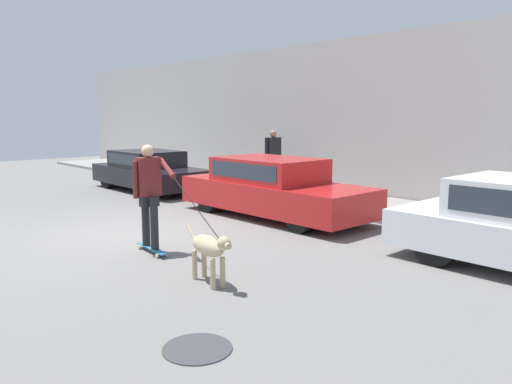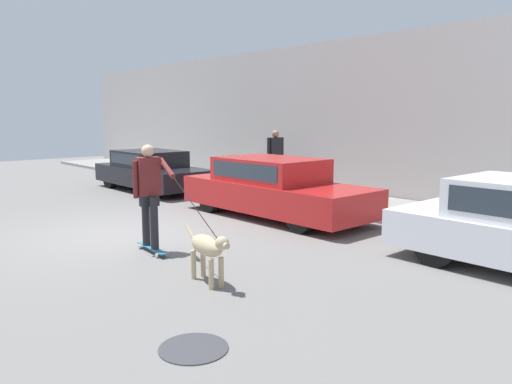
{
  "view_description": "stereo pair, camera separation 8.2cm",
  "coord_description": "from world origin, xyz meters",
  "px_view_note": "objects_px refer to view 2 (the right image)",
  "views": [
    {
      "loc": [
        8.42,
        -4.25,
        2.19
      ],
      "look_at": [
        2.38,
        1.2,
        0.95
      ],
      "focal_mm": 35.0,
      "sensor_mm": 36.0,
      "label": 1
    },
    {
      "loc": [
        8.47,
        -4.19,
        2.19
      ],
      "look_at": [
        2.38,
        1.2,
        0.95
      ],
      "focal_mm": 35.0,
      "sensor_mm": 36.0,
      "label": 2
    }
  ],
  "objects_px": {
    "parked_car_0": "(152,171)",
    "skateboarder": "(149,191)",
    "pedestrian_with_bag": "(275,155)",
    "parked_car_1": "(274,189)",
    "dog": "(208,248)"
  },
  "relations": [
    {
      "from": "pedestrian_with_bag",
      "to": "parked_car_1",
      "type": "bearing_deg",
      "value": 139.94
    },
    {
      "from": "parked_car_0",
      "to": "pedestrian_with_bag",
      "type": "relative_size",
      "value": 2.51
    },
    {
      "from": "dog",
      "to": "skateboarder",
      "type": "relative_size",
      "value": 0.43
    },
    {
      "from": "parked_car_0",
      "to": "pedestrian_with_bag",
      "type": "bearing_deg",
      "value": 50.33
    },
    {
      "from": "parked_car_0",
      "to": "dog",
      "type": "xyz_separation_m",
      "value": [
        7.96,
        -3.72,
        -0.09
      ]
    },
    {
      "from": "skateboarder",
      "to": "pedestrian_with_bag",
      "type": "distance_m",
      "value": 7.33
    },
    {
      "from": "parked_car_0",
      "to": "parked_car_1",
      "type": "height_order",
      "value": "parked_car_1"
    },
    {
      "from": "parked_car_0",
      "to": "dog",
      "type": "distance_m",
      "value": 8.78
    },
    {
      "from": "dog",
      "to": "pedestrian_with_bag",
      "type": "distance_m",
      "value": 8.6
    },
    {
      "from": "parked_car_1",
      "to": "skateboarder",
      "type": "bearing_deg",
      "value": -77.85
    },
    {
      "from": "parked_car_0",
      "to": "pedestrian_with_bag",
      "type": "xyz_separation_m",
      "value": [
        2.38,
        2.81,
        0.46
      ]
    },
    {
      "from": "parked_car_0",
      "to": "parked_car_1",
      "type": "distance_m",
      "value": 5.3
    },
    {
      "from": "parked_car_0",
      "to": "skateboarder",
      "type": "height_order",
      "value": "skateboarder"
    },
    {
      "from": "skateboarder",
      "to": "pedestrian_with_bag",
      "type": "relative_size",
      "value": 1.59
    },
    {
      "from": "parked_car_0",
      "to": "skateboarder",
      "type": "bearing_deg",
      "value": -29.31
    }
  ]
}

